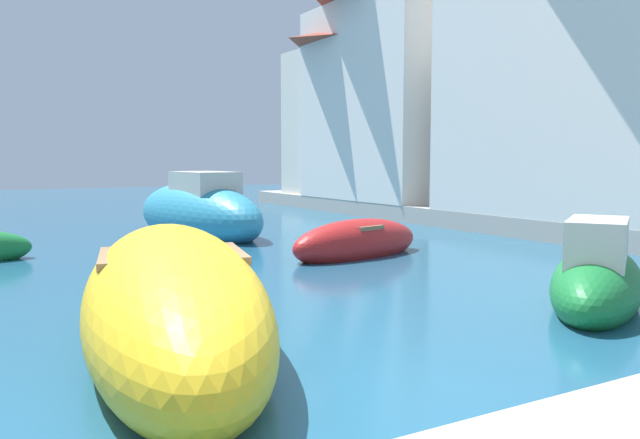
% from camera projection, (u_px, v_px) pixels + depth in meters
% --- Properties ---
extents(ground, '(80.00, 80.00, 0.00)m').
position_uv_depth(ground, '(249.00, 403.00, 5.14)').
color(ground, '#1E5170').
extents(quay_promenade, '(44.00, 32.00, 0.50)m').
position_uv_depth(quay_promenade, '(631.00, 317.00, 6.93)').
color(quay_promenade, '#ADA89E').
rests_on(quay_promenade, ground).
extents(moored_boat_0, '(3.51, 1.84, 0.96)m').
position_uv_depth(moored_boat_0, '(357.00, 243.00, 12.94)').
color(moored_boat_0, '#B21E1E').
rests_on(moored_boat_0, ground).
extents(moored_boat_1, '(2.51, 6.22, 2.01)m').
position_uv_depth(moored_boat_1, '(198.00, 213.00, 16.78)').
color(moored_boat_1, teal).
rests_on(moored_boat_1, ground).
extents(moored_boat_4, '(3.04, 6.14, 1.60)m').
position_uv_depth(moored_boat_4, '(173.00, 305.00, 6.62)').
color(moored_boat_4, gold).
rests_on(moored_boat_4, ground).
extents(moored_boat_6, '(3.39, 2.77, 1.41)m').
position_uv_depth(moored_boat_6, '(597.00, 280.00, 8.47)').
color(moored_boat_6, '#197233').
rests_on(moored_boat_6, ground).
extents(waterfront_building_main, '(6.35, 8.45, 8.91)m').
position_uv_depth(waterfront_building_main, '(626.00, 37.00, 16.26)').
color(waterfront_building_main, white).
rests_on(waterfront_building_main, quay_promenade).
extents(waterfront_building_annex, '(6.38, 7.05, 8.10)m').
position_uv_depth(waterfront_building_annex, '(414.00, 87.00, 23.72)').
color(waterfront_building_annex, white).
rests_on(waterfront_building_annex, quay_promenade).
extents(waterfront_building_far, '(5.99, 7.36, 6.83)m').
position_uv_depth(waterfront_building_far, '(384.00, 108.00, 25.47)').
color(waterfront_building_far, silver).
rests_on(waterfront_building_far, quay_promenade).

